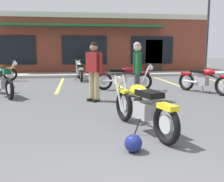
{
  "coord_description": "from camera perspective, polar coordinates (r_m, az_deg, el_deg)",
  "views": [
    {
      "loc": [
        -0.52,
        -1.93,
        1.45
      ],
      "look_at": [
        0.25,
        3.55,
        0.55
      ],
      "focal_mm": 40.53,
      "sensor_mm": 36.0,
      "label": 1
    }
  ],
  "objects": [
    {
      "name": "sidewalk_kerb",
      "position": [
        14.52,
        -5.93,
        3.71
      ],
      "size": [
        22.0,
        1.8,
        0.14
      ],
      "primitive_type": "cube",
      "color": "#A8A59E",
      "rests_on": "ground_plane"
    },
    {
      "name": "brick_storefront_building",
      "position": [
        18.63,
        -6.51,
        10.34
      ],
      "size": [
        15.91,
        6.74,
        3.67
      ],
      "color": "brown",
      "rests_on": "ground_plane"
    },
    {
      "name": "painted_stall_lines",
      "position": [
        10.96,
        -5.22,
        1.59
      ],
      "size": [
        12.25,
        4.8,
        0.01
      ],
      "color": "#DBCC4C",
      "rests_on": "ground_plane"
    },
    {
      "name": "motorcycle_black_cruiser",
      "position": [
        8.78,
        -23.65,
        2.42
      ],
      "size": [
        1.3,
        1.9,
        0.98
      ],
      "color": "black",
      "rests_on": "ground_plane"
    },
    {
      "name": "ground_plane",
      "position": [
        6.15,
        -2.93,
        -4.41
      ],
      "size": [
        80.0,
        80.0,
        0.0
      ],
      "primitive_type": "plane",
      "color": "#515154"
    },
    {
      "name": "helmet_on_pavement",
      "position": [
        3.7,
        4.82,
        -11.65
      ],
      "size": [
        0.26,
        0.26,
        0.26
      ],
      "color": "navy",
      "rests_on": "ground_plane"
    },
    {
      "name": "motorcycle_silver_naked",
      "position": [
        12.38,
        -7.29,
        4.56
      ],
      "size": [
        0.66,
        2.11,
        0.98
      ],
      "color": "black",
      "rests_on": "ground_plane"
    },
    {
      "name": "motorcycle_foreground_classic",
      "position": [
        4.56,
        6.69,
        -3.32
      ],
      "size": [
        0.94,
        2.06,
        0.98
      ],
      "color": "black",
      "rests_on": "ground_plane"
    },
    {
      "name": "motorcycle_orange_scrambler",
      "position": [
        9.19,
        2.74,
        3.04
      ],
      "size": [
        2.09,
        0.78,
        0.98
      ],
      "color": "black",
      "rests_on": "ground_plane"
    },
    {
      "name": "parking_lot_lamp_post",
      "position": [
        15.2,
        21.13,
        16.0
      ],
      "size": [
        0.24,
        0.76,
        5.31
      ],
      "color": "#2D2D33",
      "rests_on": "ground_plane"
    },
    {
      "name": "motorcycle_green_cafe_racer",
      "position": [
        9.11,
        20.17,
        2.43
      ],
      "size": [
        1.27,
        1.91,
        0.98
      ],
      "color": "black",
      "rests_on": "ground_plane"
    },
    {
      "name": "person_in_black_shirt",
      "position": [
        7.15,
        -4.09,
        5.2
      ],
      "size": [
        0.49,
        0.5,
        1.68
      ],
      "color": "black",
      "rests_on": "ground_plane"
    },
    {
      "name": "person_in_shorts_foreground",
      "position": [
        7.23,
        5.7,
        5.22
      ],
      "size": [
        0.33,
        0.61,
        1.68
      ],
      "color": "black",
      "rests_on": "ground_plane"
    }
  ]
}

